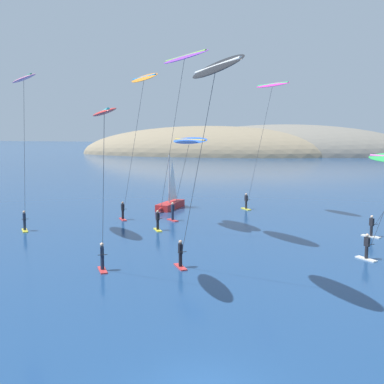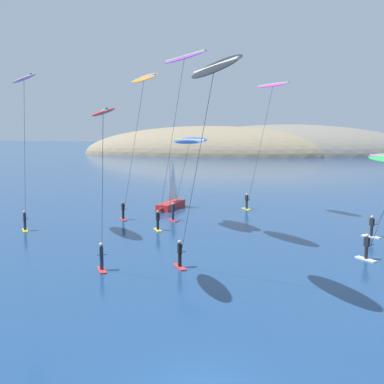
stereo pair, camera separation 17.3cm
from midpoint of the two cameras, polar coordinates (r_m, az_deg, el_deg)
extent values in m
ellipsoid|color=slate|center=(166.84, 10.80, 4.39)|extent=(88.55, 37.86, 20.30)
ellipsoid|color=#84755B|center=(162.33, 1.74, 4.44)|extent=(89.43, 36.57, 19.26)
cube|color=#B22323|center=(51.11, -2.68, -1.60)|extent=(1.86, 4.91, 0.70)
cone|color=#B22323|center=(48.94, -3.77, -2.01)|extent=(0.87, 2.21, 0.67)
cylinder|color=#B2B2B7|center=(50.47, -2.83, 1.55)|extent=(0.12, 0.12, 5.00)
pyramid|color=white|center=(51.32, -2.44, 1.45)|extent=(0.25, 1.80, 4.25)
cylinder|color=#A5A5AD|center=(51.57, -2.42, -0.84)|extent=(0.25, 1.80, 0.08)
cube|color=red|center=(29.59, -1.55, -8.87)|extent=(1.17, 1.47, 0.08)
cylinder|color=black|center=(29.47, -1.55, -8.05)|extent=(0.22, 0.22, 0.80)
cube|color=black|center=(29.30, -1.55, -6.73)|extent=(0.35, 0.39, 0.60)
sphere|color=tan|center=(29.20, -1.56, -5.93)|extent=(0.22, 0.22, 0.22)
cylinder|color=black|center=(29.00, -1.35, -7.12)|extent=(0.48, 0.33, 0.04)
ellipsoid|color=black|center=(23.20, 2.61, 14.54)|extent=(4.30, 5.68, 1.03)
cylinder|color=white|center=(23.20, 2.61, 14.66)|extent=(3.25, 4.84, 0.16)
cylinder|color=#333338|center=(25.63, 0.39, 2.38)|extent=(2.97, 4.51, 10.06)
cube|color=silver|center=(40.27, 20.34, -4.95)|extent=(1.47, 1.16, 0.08)
cylinder|color=black|center=(40.18, 20.36, -4.34)|extent=(0.22, 0.22, 0.80)
cube|color=black|center=(40.05, 20.41, -3.36)|extent=(0.38, 0.38, 0.60)
sphere|color=beige|center=(39.98, 20.44, -2.77)|extent=(0.22, 0.22, 0.22)
cylinder|color=black|center=(39.85, 20.78, -3.60)|extent=(0.43, 0.41, 0.04)
cube|color=yellow|center=(40.26, -4.20, -4.51)|extent=(1.14, 1.48, 0.08)
cylinder|color=black|center=(40.17, -4.21, -3.89)|extent=(0.22, 0.22, 0.80)
cube|color=black|center=(40.04, -4.22, -2.91)|extent=(0.38, 0.38, 0.60)
sphere|color=tan|center=(39.97, -4.23, -2.32)|extent=(0.22, 0.22, 0.22)
cylinder|color=black|center=(39.75, -4.01, -3.16)|extent=(0.43, 0.41, 0.04)
ellipsoid|color=purple|center=(35.43, -1.04, 15.70)|extent=(5.40, 5.58, 0.82)
cylinder|color=#7ACC42|center=(35.44, -1.04, 15.78)|extent=(4.24, 4.46, 0.16)
cylinder|color=#333338|center=(37.07, -2.63, 5.65)|extent=(3.12, 3.29, 12.30)
cube|color=silver|center=(33.27, 19.80, -7.48)|extent=(1.33, 1.35, 0.08)
cylinder|color=black|center=(33.17, 19.83, -6.74)|extent=(0.22, 0.22, 0.80)
cube|color=black|center=(33.01, 19.88, -5.56)|extent=(0.38, 0.38, 0.60)
sphere|color=beige|center=(32.92, 19.92, -4.85)|extent=(0.22, 0.22, 0.22)
cylinder|color=black|center=(32.82, 20.35, -5.87)|extent=(0.42, 0.42, 0.04)
cube|color=red|center=(45.31, -8.30, -3.23)|extent=(1.21, 1.45, 0.08)
cylinder|color=black|center=(45.24, -8.31, -2.68)|extent=(0.22, 0.22, 0.80)
cube|color=black|center=(45.12, -8.33, -1.80)|extent=(0.38, 0.38, 0.60)
sphere|color=#9E7051|center=(45.05, -8.34, -1.28)|extent=(0.22, 0.22, 0.22)
cylinder|color=black|center=(44.82, -8.17, -2.02)|extent=(0.43, 0.41, 0.04)
ellipsoid|color=orange|center=(39.77, -5.83, 13.30)|extent=(4.10, 4.23, 0.82)
cylinder|color=#0F7FE5|center=(39.78, -5.84, 13.38)|extent=(3.26, 3.41, 0.16)
cylinder|color=#333338|center=(41.91, -7.09, 5.12)|extent=(3.50, 3.67, 11.30)
cube|color=red|center=(29.46, -10.73, -9.08)|extent=(1.15, 1.48, 0.08)
cylinder|color=#192338|center=(29.34, -10.75, -8.25)|extent=(0.22, 0.22, 0.80)
cube|color=#192338|center=(29.16, -10.78, -6.93)|extent=(0.34, 0.39, 0.60)
sphere|color=beige|center=(29.06, -10.80, -6.12)|extent=(0.22, 0.22, 0.22)
cylinder|color=black|center=(28.85, -10.73, -7.33)|extent=(0.50, 0.31, 0.04)
ellipsoid|color=red|center=(24.27, -10.57, 9.28)|extent=(3.37, 4.78, 0.53)
cylinder|color=#23D6DB|center=(24.27, -10.57, 9.40)|extent=(2.40, 4.09, 0.16)
cylinder|color=#333338|center=(26.29, -10.65, 0.15)|extent=(1.84, 3.23, 8.03)
cube|color=red|center=(44.46, -2.43, -3.36)|extent=(1.37, 1.32, 0.08)
cylinder|color=#192338|center=(44.38, -2.43, -2.80)|extent=(0.22, 0.22, 0.80)
cube|color=#192338|center=(44.26, -2.43, -1.91)|extent=(0.38, 0.39, 0.60)
sphere|color=beige|center=(44.20, -2.44, -1.37)|extent=(0.22, 0.22, 0.22)
cylinder|color=black|center=(43.97, -2.24, -2.13)|extent=(0.43, 0.40, 0.04)
ellipsoid|color=blue|center=(40.66, -0.41, 6.13)|extent=(4.85, 5.09, 0.70)
cylinder|color=gold|center=(40.66, -0.41, 6.20)|extent=(3.68, 3.98, 0.16)
cylinder|color=#333338|center=(42.21, -1.36, 1.77)|extent=(2.09, 2.26, 6.28)
cube|color=yellow|center=(42.30, -19.31, -4.33)|extent=(1.24, 1.43, 0.08)
cylinder|color=#192338|center=(42.21, -19.34, -3.74)|extent=(0.22, 0.22, 0.80)
cube|color=#192338|center=(42.09, -19.38, -2.81)|extent=(0.38, 0.38, 0.60)
sphere|color=tan|center=(42.02, -19.40, -2.25)|extent=(0.22, 0.22, 0.22)
cylinder|color=black|center=(41.77, -19.29, -3.05)|extent=(0.42, 0.41, 0.04)
ellipsoid|color=pink|center=(39.33, -19.45, 12.56)|extent=(5.14, 5.23, 0.66)
cylinder|color=#14895B|center=(39.33, -19.45, 12.63)|extent=(4.03, 4.14, 0.16)
cylinder|color=#333338|center=(40.18, -19.36, 4.45)|extent=(1.44, 1.49, 10.99)
cube|color=yellow|center=(50.99, 6.32, -2.01)|extent=(1.25, 1.42, 0.08)
cylinder|color=black|center=(50.92, 6.33, -1.52)|extent=(0.22, 0.22, 0.80)
cube|color=black|center=(50.81, 6.34, -0.74)|extent=(0.38, 0.38, 0.60)
sphere|color=tan|center=(50.76, 6.35, -0.27)|extent=(0.22, 0.22, 0.22)
cylinder|color=black|center=(50.55, 6.57, -0.92)|extent=(0.42, 0.41, 0.04)
ellipsoid|color=#D62D9E|center=(47.34, 9.42, 12.43)|extent=(4.19, 4.27, 0.61)
cylinder|color=#28D160|center=(47.34, 9.42, 12.49)|extent=(3.25, 3.35, 0.16)
cylinder|color=#333338|center=(48.60, 7.93, 5.47)|extent=(2.55, 2.63, 11.41)
camera|label=1|loc=(0.09, -90.13, -0.02)|focal=45.00mm
camera|label=2|loc=(0.09, 89.87, 0.02)|focal=45.00mm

